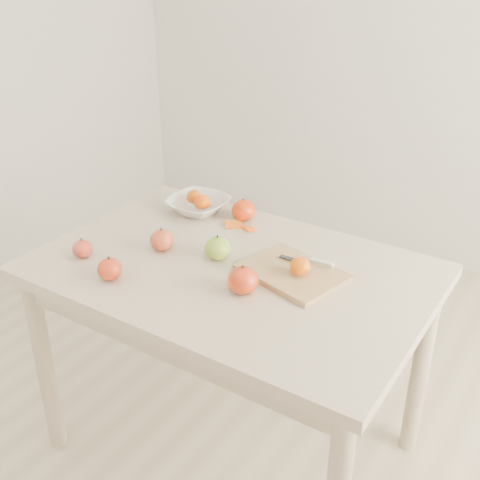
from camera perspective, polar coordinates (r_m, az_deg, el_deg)
The scene contains 16 objects.
ground at distance 2.33m, azimuth -0.71°, elevation -18.74°, with size 3.50×3.50×0.00m, color #C6B293.
table at distance 1.91m, azimuth -0.82°, elevation -5.08°, with size 1.20×0.80×0.75m.
cutting_board at distance 1.81m, azimuth 4.98°, elevation -3.11°, with size 0.29×0.22×0.02m, color tan.
board_tangerine at distance 1.78m, azimuth 5.72°, elevation -2.50°, with size 0.06×0.06×0.05m, color #D15007.
fruit_bowl at distance 2.21m, azimuth -3.99°, elevation 3.31°, with size 0.22×0.22×0.05m, color white.
bowl_tangerine_near at distance 2.22m, azimuth -4.38°, elevation 4.11°, with size 0.06×0.06×0.05m, color #D14C07.
bowl_tangerine_far at distance 2.17m, azimuth -3.61°, elevation 3.61°, with size 0.06×0.06×0.05m, color #DC6507.
orange_peel_a at distance 2.10m, azimuth -0.60°, elevation 1.35°, with size 0.06×0.04×0.00m, color orange.
orange_peel_b at distance 2.08m, azimuth 0.93°, elevation 1.00°, with size 0.04×0.04×0.00m, color #DE5B0F.
paring_knife at distance 1.84m, azimuth 7.32°, elevation -2.13°, with size 0.17×0.05×0.01m.
apple_green at distance 1.88m, azimuth -2.13°, elevation -0.78°, with size 0.08×0.08×0.07m, color #629B1F.
apple_red_d at distance 1.96m, azimuth -14.72°, elevation -0.81°, with size 0.06×0.06×0.06m, color maroon.
apple_red_a at distance 2.13m, azimuth 0.32°, elevation 2.82°, with size 0.09×0.09×0.08m, color #9B1006.
apple_red_b at distance 1.95m, azimuth -7.42°, elevation -0.01°, with size 0.08×0.08×0.07m, color maroon.
apple_red_c at distance 1.82m, azimuth -12.25°, elevation -2.71°, with size 0.07×0.07×0.07m, color maroon.
apple_red_e at distance 1.71m, azimuth 0.27°, elevation -3.85°, with size 0.09×0.09×0.08m, color maroon.
Camera 1 is at (0.90, -1.34, 1.68)m, focal length 45.00 mm.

